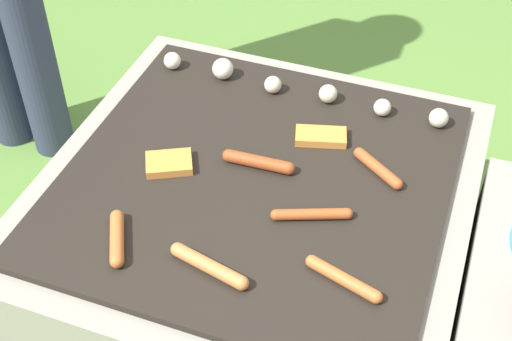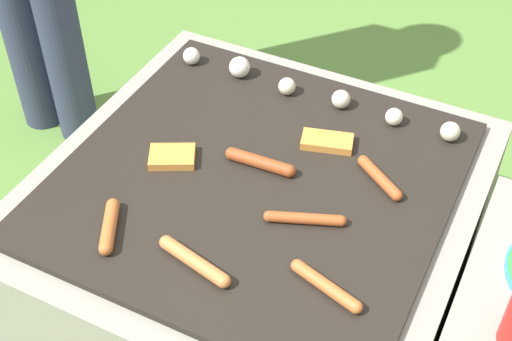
% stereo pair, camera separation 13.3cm
% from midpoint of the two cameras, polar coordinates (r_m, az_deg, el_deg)
% --- Properties ---
extents(ground_plane, '(14.00, 14.00, 0.00)m').
position_cam_midpoint_polar(ground_plane, '(1.93, -2.00, -9.46)').
color(ground_plane, '#567F38').
extents(grill, '(0.97, 0.97, 0.41)m').
position_cam_midpoint_polar(grill, '(1.77, -2.16, -5.46)').
color(grill, gray).
rests_on(grill, ground_plane).
extents(sausage_back_center, '(0.18, 0.06, 0.03)m').
position_cam_midpoint_polar(sausage_back_center, '(1.43, -6.46, -7.71)').
color(sausage_back_center, '#C6753D').
rests_on(sausage_back_center, grill).
extents(sausage_front_center, '(0.18, 0.04, 0.03)m').
position_cam_midpoint_polar(sausage_front_center, '(1.64, -2.13, 0.60)').
color(sausage_front_center, '#93421E').
rests_on(sausage_front_center, grill).
extents(sausage_back_left, '(0.17, 0.08, 0.02)m').
position_cam_midpoint_polar(sausage_back_left, '(1.52, 2.00, -3.62)').
color(sausage_back_left, '#A34C23').
rests_on(sausage_back_left, grill).
extents(sausage_mid_right, '(0.17, 0.07, 0.03)m').
position_cam_midpoint_polar(sausage_mid_right, '(1.41, 4.31, -8.76)').
color(sausage_mid_right, '#B7602D').
rests_on(sausage_mid_right, grill).
extents(sausage_front_right, '(0.13, 0.10, 0.03)m').
position_cam_midpoint_polar(sausage_front_right, '(1.64, 7.45, 0.10)').
color(sausage_front_right, '#A34C23').
rests_on(sausage_front_right, grill).
extents(sausage_back_right, '(0.09, 0.14, 0.03)m').
position_cam_midpoint_polar(sausage_back_right, '(1.51, -13.56, -5.40)').
color(sausage_back_right, '#B7602D').
rests_on(sausage_back_right, grill).
extents(bread_slice_center, '(0.13, 0.12, 0.02)m').
position_cam_midpoint_polar(bread_slice_center, '(1.66, -9.26, 0.49)').
color(bread_slice_center, '#D18438').
rests_on(bread_slice_center, grill).
extents(bread_slice_right, '(0.13, 0.09, 0.02)m').
position_cam_midpoint_polar(bread_slice_right, '(1.71, 3.01, 2.65)').
color(bread_slice_right, '#D18438').
rests_on(bread_slice_right, grill).
extents(mushroom_row, '(0.76, 0.06, 0.06)m').
position_cam_midpoint_polar(mushroom_row, '(1.85, 0.77, 6.71)').
color(mushroom_row, silver).
rests_on(mushroom_row, grill).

